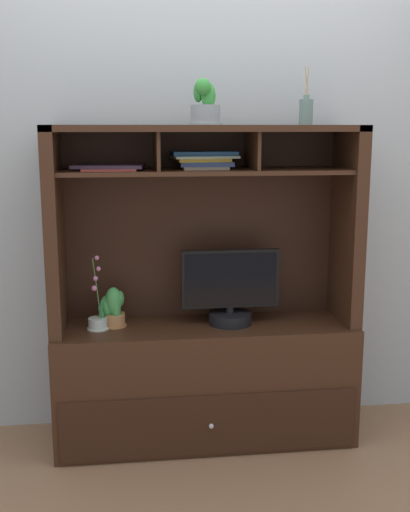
{
  "coord_description": "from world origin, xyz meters",
  "views": [
    {
      "loc": [
        -0.37,
        -2.95,
        1.54
      ],
      "look_at": [
        0.0,
        0.0,
        0.94
      ],
      "focal_mm": 44.31,
      "sensor_mm": 36.0,
      "label": 1
    }
  ],
  "objects_px": {
    "media_console": "(205,346)",
    "magazine_stack_left": "(109,167)",
    "magazine_stack_centre": "(204,160)",
    "tv_monitor": "(230,293)",
    "diffuser_bottle": "(306,111)",
    "potted_succulent": "(205,107)",
    "potted_fern": "(113,308)",
    "potted_orchid": "(98,319)"
  },
  "relations": [
    {
      "from": "media_console",
      "to": "magazine_stack_left",
      "type": "distance_m",
      "value": 0.99
    },
    {
      "from": "magazine_stack_centre",
      "to": "tv_monitor",
      "type": "bearing_deg",
      "value": -24.33
    },
    {
      "from": "diffuser_bottle",
      "to": "potted_succulent",
      "type": "xyz_separation_m",
      "value": [
        -0.48,
        -0.01,
        0.02
      ]
    },
    {
      "from": "tv_monitor",
      "to": "potted_fern",
      "type": "relative_size",
      "value": 2.4
    },
    {
      "from": "magazine_stack_centre",
      "to": "media_console",
      "type": "bearing_deg",
      "value": -90.67
    },
    {
      "from": "media_console",
      "to": "diffuser_bottle",
      "type": "xyz_separation_m",
      "value": [
        0.48,
        -0.01,
        1.14
      ]
    },
    {
      "from": "potted_orchid",
      "to": "potted_succulent",
      "type": "relative_size",
      "value": 1.74
    },
    {
      "from": "diffuser_bottle",
      "to": "magazine_stack_left",
      "type": "bearing_deg",
      "value": 179.26
    },
    {
      "from": "tv_monitor",
      "to": "magazine_stack_left",
      "type": "distance_m",
      "value": 0.83
    },
    {
      "from": "magazine_stack_centre",
      "to": "diffuser_bottle",
      "type": "distance_m",
      "value": 0.53
    },
    {
      "from": "magazine_stack_centre",
      "to": "potted_succulent",
      "type": "height_order",
      "value": "potted_succulent"
    },
    {
      "from": "potted_fern",
      "to": "magazine_stack_centre",
      "type": "bearing_deg",
      "value": 3.62
    },
    {
      "from": "tv_monitor",
      "to": "potted_succulent",
      "type": "xyz_separation_m",
      "value": [
        -0.13,
        -0.0,
        0.88
      ]
    },
    {
      "from": "tv_monitor",
      "to": "potted_succulent",
      "type": "bearing_deg",
      "value": -178.14
    },
    {
      "from": "media_console",
      "to": "tv_monitor",
      "type": "height_order",
      "value": "media_console"
    },
    {
      "from": "potted_succulent",
      "to": "magazine_stack_centre",
      "type": "bearing_deg",
      "value": 87.26
    },
    {
      "from": "tv_monitor",
      "to": "magazine_stack_left",
      "type": "xyz_separation_m",
      "value": [
        -0.57,
        0.02,
        0.61
      ]
    },
    {
      "from": "media_console",
      "to": "potted_orchid",
      "type": "bearing_deg",
      "value": -177.59
    },
    {
      "from": "tv_monitor",
      "to": "potted_fern",
      "type": "xyz_separation_m",
      "value": [
        -0.57,
        0.03,
        -0.06
      ]
    },
    {
      "from": "magazine_stack_centre",
      "to": "diffuser_bottle",
      "type": "bearing_deg",
      "value": -6.24
    },
    {
      "from": "potted_succulent",
      "to": "potted_orchid",
      "type": "bearing_deg",
      "value": -179.85
    },
    {
      "from": "potted_orchid",
      "to": "diffuser_bottle",
      "type": "bearing_deg",
      "value": 0.52
    },
    {
      "from": "potted_fern",
      "to": "potted_orchid",
      "type": "bearing_deg",
      "value": -155.93
    },
    {
      "from": "diffuser_bottle",
      "to": "media_console",
      "type": "bearing_deg",
      "value": 178.46
    },
    {
      "from": "tv_monitor",
      "to": "potted_fern",
      "type": "height_order",
      "value": "tv_monitor"
    },
    {
      "from": "potted_fern",
      "to": "media_console",
      "type": "bearing_deg",
      "value": -1.43
    },
    {
      "from": "magazine_stack_left",
      "to": "potted_fern",
      "type": "bearing_deg",
      "value": 93.61
    },
    {
      "from": "magazine_stack_left",
      "to": "diffuser_bottle",
      "type": "relative_size",
      "value": 1.31
    },
    {
      "from": "potted_orchid",
      "to": "potted_succulent",
      "type": "bearing_deg",
      "value": 0.15
    },
    {
      "from": "diffuser_bottle",
      "to": "tv_monitor",
      "type": "bearing_deg",
      "value": -179.42
    },
    {
      "from": "magazine_stack_left",
      "to": "magazine_stack_centre",
      "type": "distance_m",
      "value": 0.45
    },
    {
      "from": "potted_orchid",
      "to": "diffuser_bottle",
      "type": "height_order",
      "value": "diffuser_bottle"
    },
    {
      "from": "potted_orchid",
      "to": "magazine_stack_centre",
      "type": "xyz_separation_m",
      "value": [
        0.52,
        0.06,
        0.75
      ]
    },
    {
      "from": "tv_monitor",
      "to": "potted_orchid",
      "type": "distance_m",
      "value": 0.65
    },
    {
      "from": "magazine_stack_centre",
      "to": "diffuser_bottle",
      "type": "relative_size",
      "value": 1.22
    },
    {
      "from": "media_console",
      "to": "magazine_stack_centre",
      "type": "bearing_deg",
      "value": 89.33
    },
    {
      "from": "magazine_stack_left",
      "to": "potted_succulent",
      "type": "relative_size",
      "value": 1.68
    },
    {
      "from": "potted_fern",
      "to": "diffuser_bottle",
      "type": "bearing_deg",
      "value": -1.48
    },
    {
      "from": "potted_fern",
      "to": "diffuser_bottle",
      "type": "relative_size",
      "value": 0.75
    },
    {
      "from": "potted_fern",
      "to": "magazine_stack_centre",
      "type": "distance_m",
      "value": 0.83
    },
    {
      "from": "media_console",
      "to": "potted_fern",
      "type": "xyz_separation_m",
      "value": [
        -0.44,
        0.01,
        0.21
      ]
    },
    {
      "from": "tv_monitor",
      "to": "diffuser_bottle",
      "type": "bearing_deg",
      "value": 0.58
    }
  ]
}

